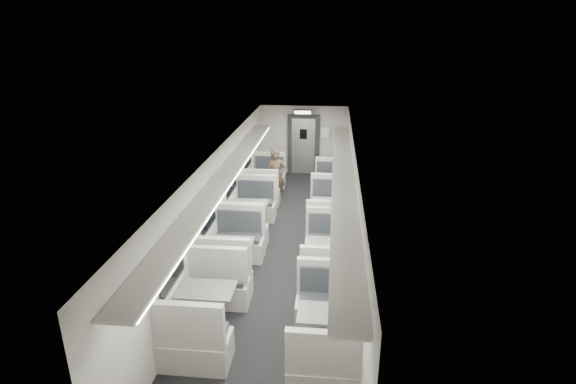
% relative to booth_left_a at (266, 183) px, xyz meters
% --- Properties ---
extents(room, '(3.24, 12.24, 2.64)m').
position_rel_booth_left_a_xyz_m(room, '(1.00, -3.68, 0.83)').
color(room, black).
rests_on(room, ground).
extents(booth_left_a, '(1.03, 2.08, 1.11)m').
position_rel_booth_left_a_xyz_m(booth_left_a, '(0.00, 0.00, 0.00)').
color(booth_left_a, '#AAA89F').
rests_on(booth_left_a, room).
extents(booth_left_b, '(1.08, 2.20, 1.18)m').
position_rel_booth_left_a_xyz_m(booth_left_b, '(0.00, -2.68, 0.02)').
color(booth_left_b, '#AAA89F').
rests_on(booth_left_b, room).
extents(booth_left_c, '(1.12, 2.28, 1.22)m').
position_rel_booth_left_a_xyz_m(booth_left_c, '(0.00, -4.93, 0.04)').
color(booth_left_c, '#AAA89F').
rests_on(booth_left_c, room).
extents(booth_left_d, '(1.13, 2.29, 1.23)m').
position_rel_booth_left_a_xyz_m(booth_left_d, '(0.00, -6.69, 0.04)').
color(booth_left_d, '#AAA89F').
rests_on(booth_left_d, room).
extents(booth_right_a, '(1.00, 2.03, 1.09)m').
position_rel_booth_left_a_xyz_m(booth_right_a, '(2.00, -0.36, -0.01)').
color(booth_right_a, '#AAA89F').
rests_on(booth_right_a, room).
extents(booth_right_b, '(1.08, 2.20, 1.18)m').
position_rel_booth_left_a_xyz_m(booth_right_b, '(2.00, -2.38, 0.02)').
color(booth_right_b, '#AAA89F').
rests_on(booth_right_b, room).
extents(booth_right_c, '(1.04, 2.10, 1.12)m').
position_rel_booth_left_a_xyz_m(booth_right_c, '(2.00, -4.63, 0.00)').
color(booth_right_c, '#AAA89F').
rests_on(booth_right_c, room).
extents(booth_right_d, '(1.05, 2.14, 1.14)m').
position_rel_booth_left_a_xyz_m(booth_right_d, '(2.00, -7.08, 0.01)').
color(booth_right_d, '#AAA89F').
rests_on(booth_right_d, room).
extents(passenger, '(0.63, 0.47, 1.58)m').
position_rel_booth_left_a_xyz_m(passenger, '(0.38, -0.48, 0.42)').
color(passenger, black).
rests_on(passenger, room).
extents(window_a, '(0.02, 1.18, 0.84)m').
position_rel_booth_left_a_xyz_m(window_a, '(-0.49, -0.28, 0.98)').
color(window_a, black).
rests_on(window_a, room).
extents(window_b, '(0.02, 1.18, 0.84)m').
position_rel_booth_left_a_xyz_m(window_b, '(-0.49, -2.48, 0.98)').
color(window_b, black).
rests_on(window_b, room).
extents(window_c, '(0.02, 1.18, 0.84)m').
position_rel_booth_left_a_xyz_m(window_c, '(-0.49, -4.68, 0.98)').
color(window_c, black).
rests_on(window_c, room).
extents(window_d, '(0.02, 1.18, 0.84)m').
position_rel_booth_left_a_xyz_m(window_d, '(-0.49, -6.88, 0.98)').
color(window_d, black).
rests_on(window_d, room).
extents(luggage_rack_left, '(0.46, 10.40, 0.09)m').
position_rel_booth_left_a_xyz_m(luggage_rack_left, '(-0.24, -3.98, 1.54)').
color(luggage_rack_left, '#AAA89F').
rests_on(luggage_rack_left, room).
extents(luggage_rack_right, '(0.46, 10.40, 0.09)m').
position_rel_booth_left_a_xyz_m(luggage_rack_right, '(2.24, -3.98, 1.54)').
color(luggage_rack_right, '#AAA89F').
rests_on(luggage_rack_right, room).
extents(vestibule_door, '(1.10, 0.13, 2.10)m').
position_rel_booth_left_a_xyz_m(vestibule_door, '(1.00, 2.25, 0.67)').
color(vestibule_door, black).
rests_on(vestibule_door, room).
extents(exit_sign, '(0.62, 0.12, 0.16)m').
position_rel_booth_left_a_xyz_m(exit_sign, '(1.00, 1.76, 1.91)').
color(exit_sign, black).
rests_on(exit_sign, room).
extents(wall_notice, '(0.32, 0.02, 0.40)m').
position_rel_booth_left_a_xyz_m(wall_notice, '(1.75, 2.24, 1.13)').
color(wall_notice, silver).
rests_on(wall_notice, room).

